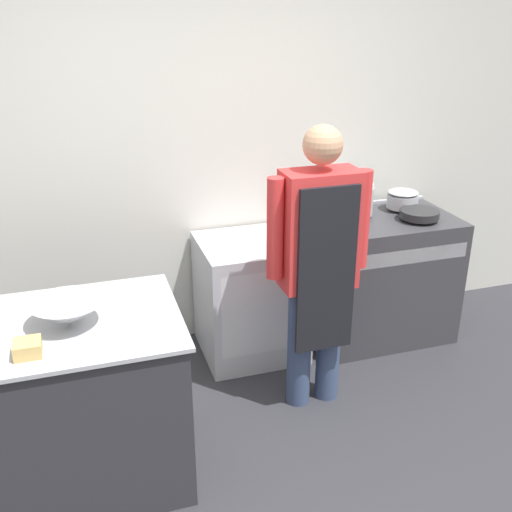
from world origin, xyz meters
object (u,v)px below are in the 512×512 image
object	(u,v)px
plastic_tub	(28,348)
sauce_pot	(403,199)
fridge_unit	(251,298)
mixing_bowl	(68,313)
stove	(380,277)
stock_pot	(350,196)
person_cook	(318,257)
saute_pan	(419,214)

from	to	relation	value
plastic_tub	sauce_pot	bearing A→B (deg)	26.04
fridge_unit	mixing_bowl	distance (m)	1.55
stove	stock_pot	bearing A→B (deg)	152.23
stove	plastic_tub	world-z (taller)	plastic_tub
stock_pot	mixing_bowl	bearing A→B (deg)	-152.22
person_cook	saute_pan	distance (m)	1.06
fridge_unit	person_cook	size ratio (longest dim) A/B	0.48
person_cook	stock_pot	world-z (taller)	person_cook
person_cook	sauce_pot	bearing A→B (deg)	37.38
person_cook	mixing_bowl	bearing A→B (deg)	-168.84
stove	fridge_unit	bearing A→B (deg)	177.64
stove	saute_pan	distance (m)	0.53
mixing_bowl	stock_pot	xyz separation A→B (m)	(1.86, 0.98, 0.08)
stove	sauce_pot	distance (m)	0.57
person_cook	plastic_tub	distance (m)	1.57
plastic_tub	stock_pot	xyz separation A→B (m)	(2.03, 1.19, 0.11)
fridge_unit	stock_pot	world-z (taller)	stock_pot
person_cook	saute_pan	xyz separation A→B (m)	(0.94, 0.49, -0.01)
person_cook	plastic_tub	world-z (taller)	person_cook
saute_pan	mixing_bowl	bearing A→B (deg)	-161.56
stock_pot	stove	bearing A→B (deg)	-27.77
mixing_bowl	plastic_tub	xyz separation A→B (m)	(-0.17, -0.21, -0.03)
person_cook	mixing_bowl	xyz separation A→B (m)	(-1.33, -0.26, 0.00)
stove	fridge_unit	world-z (taller)	stove
mixing_bowl	sauce_pot	world-z (taller)	sauce_pot
sauce_pot	person_cook	bearing A→B (deg)	-142.62
saute_pan	sauce_pot	bearing A→B (deg)	90.00
person_cook	saute_pan	world-z (taller)	person_cook
stove	mixing_bowl	bearing A→B (deg)	-157.34
stove	person_cook	distance (m)	1.08
fridge_unit	stock_pot	bearing A→B (deg)	5.89
fridge_unit	sauce_pot	distance (m)	1.27
fridge_unit	mixing_bowl	bearing A→B (deg)	-141.46
plastic_tub	fridge_unit	bearing A→B (deg)	40.50
stock_pot	plastic_tub	bearing A→B (deg)	-149.61
mixing_bowl	sauce_pot	distance (m)	2.47
fridge_unit	sauce_pot	bearing A→B (deg)	3.78
fridge_unit	person_cook	world-z (taller)	person_cook
stock_pot	saute_pan	bearing A→B (deg)	-28.89
mixing_bowl	plastic_tub	world-z (taller)	mixing_bowl
saute_pan	sauce_pot	xyz separation A→B (m)	(0.00, 0.22, 0.04)
plastic_tub	sauce_pot	xyz separation A→B (m)	(2.44, 1.19, 0.05)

